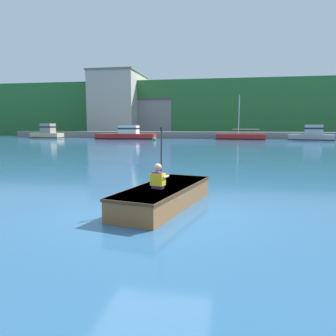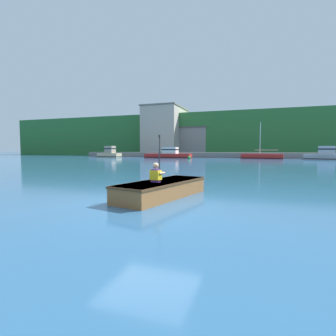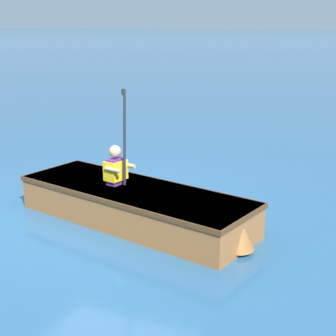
# 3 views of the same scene
# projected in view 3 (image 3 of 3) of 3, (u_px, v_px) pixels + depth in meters

# --- Properties ---
(ground_plane) EXTENTS (300.00, 300.00, 0.00)m
(ground_plane) POSITION_uv_depth(u_px,v_px,m) (98.00, 212.00, 7.51)
(ground_plane) COLOR #28567F
(rowboat_foreground) EXTENTS (1.89, 3.63, 0.49)m
(rowboat_foreground) POSITION_uv_depth(u_px,v_px,m) (137.00, 204.00, 7.05)
(rowboat_foreground) COLOR #935B2D
(rowboat_foreground) RESTS_ON ground
(person_paddler) EXTENTS (0.41, 0.39, 1.35)m
(person_paddler) POSITION_uv_depth(u_px,v_px,m) (116.00, 166.00, 7.13)
(person_paddler) COLOR #592672
(person_paddler) RESTS_ON rowboat_foreground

